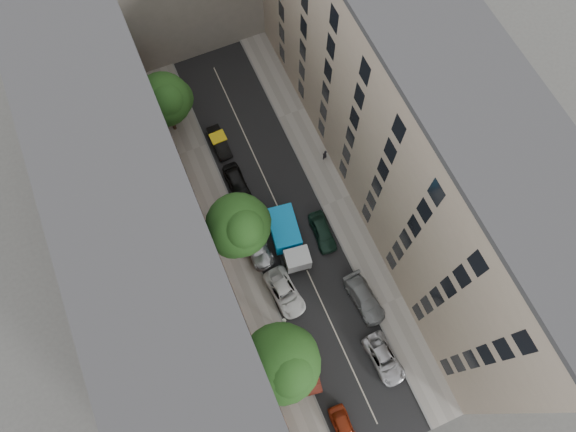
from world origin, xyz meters
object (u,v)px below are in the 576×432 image
car_left_3 (255,245)px  car_left_4 (237,183)px  car_left_0 (344,429)px  tree_near (282,364)px  car_left_2 (285,293)px  car_right_2 (323,232)px  car_right_0 (384,359)px  pedestrian (325,155)px  car_left_5 (219,142)px  car_right_1 (365,299)px  tree_mid (240,227)px  car_left_1 (308,368)px  lamp_post (284,325)px  tarp_truck (288,238)px  tree_far (165,101)px

car_left_3 → car_left_4: 6.74m
car_left_0 → tree_near: (-2.80, 6.29, 5.43)m
car_left_2 → car_right_2: bearing=29.2°
car_right_0 → tree_near: 10.33m
car_left_4 → tree_near: 19.09m
car_left_3 → pedestrian: (10.00, 6.00, 0.18)m
car_left_4 → tree_near: tree_near is taller
car_left_3 → car_right_2: 6.53m
car_left_5 → car_right_1: car_right_1 is taller
car_right_0 → car_right_2: car_right_2 is taller
car_left_2 → tree_mid: bearing=101.5°
car_left_1 → car_left_4: (0.80, 18.80, 0.03)m
tree_mid → car_left_3: bearing=-11.5°
car_right_2 → pedestrian: pedestrian is taller
car_left_0 → car_left_5: 29.40m
lamp_post → car_right_0: bearing=-38.6°
tarp_truck → tree_near: bearing=-107.2°
tarp_truck → car_right_2: 3.52m
car_left_2 → tree_near: bearing=-120.3°
tree_near → car_left_3: bearing=80.1°
car_left_1 → car_left_3: 12.11m
car_right_2 → tarp_truck: bearing=176.8°
car_left_1 → lamp_post: (-0.60, 3.67, 3.24)m
car_left_1 → tarp_truck: bearing=83.9°
car_left_2 → tree_mid: (-1.70, 5.43, 5.62)m
car_left_4 → tree_mid: (-1.70, -6.51, 5.56)m
car_right_2 → tree_mid: 9.31m
tarp_truck → car_left_1: 11.68m
car_left_0 → pedestrian: bearing=70.8°
car_right_2 → tree_far: (-9.10, 16.58, 4.46)m
car_right_1 → tree_far: bearing=107.4°
car_left_3 → car_left_4: size_ratio=1.15×
car_right_2 → lamp_post: lamp_post is taller
car_left_4 → car_right_2: bearing=-55.4°
pedestrian → car_right_1: bearing=57.5°
car_right_1 → tree_mid: bearing=127.5°
car_left_1 → car_left_4: car_left_4 is taller
car_left_3 → car_left_4: car_left_4 is taller
tree_mid → tree_far: size_ratio=1.19×
car_left_5 → tree_near: size_ratio=0.43×
car_right_0 → pedestrian: bearing=76.4°
car_right_0 → lamp_post: size_ratio=0.77×
lamp_post → tree_near: bearing=-115.2°
tarp_truck → car_right_1: size_ratio=1.26×
tree_mid → lamp_post: bearing=-88.0°
car_left_1 → car_right_2: bearing=68.2°
car_left_2 → tree_far: size_ratio=0.63×
car_left_1 → lamp_post: 4.93m
car_right_0 → tree_far: size_ratio=0.61×
tarp_truck → car_left_0: bearing=-89.3°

